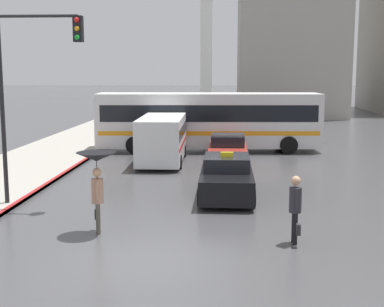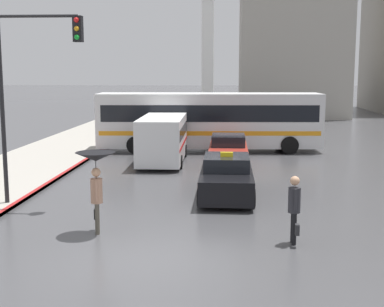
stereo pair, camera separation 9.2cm
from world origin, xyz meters
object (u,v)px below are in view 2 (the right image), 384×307
(pedestrian_man, at_px, (294,205))
(traffic_light, at_px, (31,73))
(sedan_red, at_px, (228,150))
(ambulance_van, at_px, (163,137))
(city_bus, at_px, (209,119))
(taxi, at_px, (226,178))
(pedestrian_with_umbrella, at_px, (96,168))

(pedestrian_man, bearing_deg, traffic_light, -113.95)
(sedan_red, xyz_separation_m, ambulance_van, (-3.18, 0.07, 0.62))
(sedan_red, distance_m, pedestrian_man, 12.22)
(ambulance_van, bearing_deg, city_bus, -119.10)
(taxi, distance_m, ambulance_van, 7.76)
(ambulance_van, distance_m, pedestrian_with_umbrella, 11.62)
(ambulance_van, bearing_deg, traffic_light, 69.49)
(city_bus, distance_m, traffic_light, 14.09)
(taxi, relative_size, ambulance_van, 0.76)
(pedestrian_with_umbrella, bearing_deg, taxi, -50.33)
(pedestrian_man, distance_m, traffic_light, 9.27)
(pedestrian_man, relative_size, traffic_light, 0.28)
(city_bus, bearing_deg, sedan_red, 11.52)
(traffic_light, bearing_deg, pedestrian_man, -22.33)
(taxi, relative_size, pedestrian_man, 2.43)
(city_bus, distance_m, pedestrian_man, 16.37)
(city_bus, bearing_deg, pedestrian_with_umbrella, -12.58)
(ambulance_van, xyz_separation_m, city_bus, (2.10, 3.96, 0.53))
(sedan_red, height_order, city_bus, city_bus)
(taxi, xyz_separation_m, city_bus, (-1.02, 11.04, 1.10))
(city_bus, relative_size, pedestrian_with_umbrella, 5.47)
(pedestrian_with_umbrella, distance_m, traffic_light, 4.62)
(pedestrian_with_umbrella, bearing_deg, traffic_light, 32.47)
(taxi, xyz_separation_m, traffic_light, (-6.25, -1.79, 3.69))
(ambulance_van, xyz_separation_m, traffic_light, (-3.12, -8.87, 3.12))
(ambulance_van, xyz_separation_m, pedestrian_with_umbrella, (-0.40, -11.60, 0.58))
(ambulance_van, distance_m, pedestrian_man, 13.10)
(sedan_red, height_order, traffic_light, traffic_light)
(ambulance_van, bearing_deg, taxi, 112.69)
(taxi, height_order, sedan_red, taxi)
(ambulance_van, height_order, traffic_light, traffic_light)
(pedestrian_man, bearing_deg, ambulance_van, -159.73)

